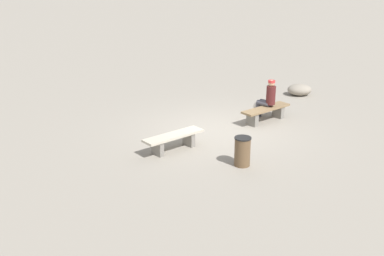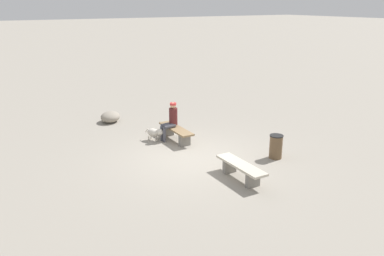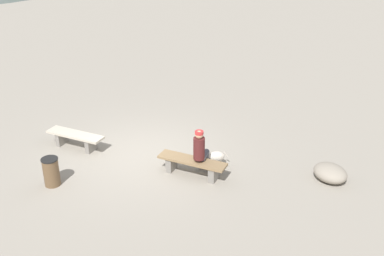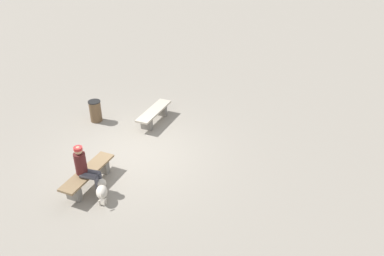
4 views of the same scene
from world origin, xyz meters
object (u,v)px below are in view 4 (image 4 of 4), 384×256
seated_person (85,167)px  trash_bin (95,111)px  bench_left (154,114)px  bench_right (88,175)px  dog (102,190)px

seated_person → trash_bin: bearing=-154.5°
bench_left → bench_right: bearing=0.6°
bench_left → seated_person: (3.84, 0.08, 0.42)m
bench_right → trash_bin: size_ratio=2.45×
bench_left → trash_bin: (0.68, -1.86, 0.05)m
bench_right → trash_bin: (-2.98, -1.84, 0.06)m
seated_person → trash_bin: size_ratio=1.77×
bench_right → dog: bearing=62.9°
dog → bench_left: bearing=-24.2°
seated_person → dog: size_ratio=2.12×
bench_right → trash_bin: trash_bin is taller
bench_left → dog: size_ratio=2.84×
dog → trash_bin: 4.15m
bench_left → seated_person: size_ratio=1.34×
bench_right → seated_person: seated_person is taller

